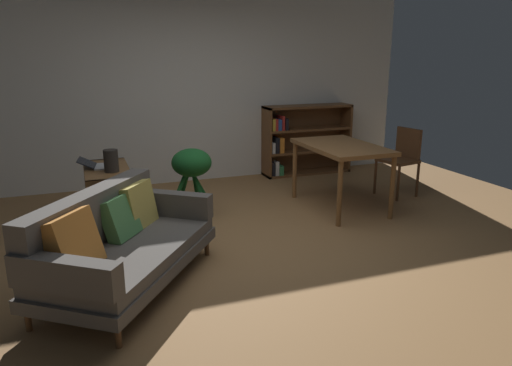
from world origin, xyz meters
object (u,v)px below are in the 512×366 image
(media_console, at_px, (109,195))
(fabric_couch, at_px, (118,241))
(bookshelf, at_px, (301,140))
(desk_speaker, at_px, (111,161))
(open_laptop, at_px, (99,165))
(potted_floor_plant, at_px, (192,173))
(dining_chair_near, at_px, (401,157))
(dining_table, at_px, (341,152))

(media_console, bearing_deg, fabric_couch, -91.32)
(fabric_couch, relative_size, bookshelf, 1.33)
(media_console, xyz_separation_m, desk_speaker, (0.05, -0.18, 0.43))
(open_laptop, bearing_deg, potted_floor_plant, -17.59)
(dining_chair_near, bearing_deg, open_laptop, 174.44)
(media_console, relative_size, dining_chair_near, 1.16)
(fabric_couch, xyz_separation_m, bookshelf, (3.04, 2.95, 0.14))
(fabric_couch, height_order, dining_chair_near, dining_chair_near)
(dining_table, bearing_deg, dining_chair_near, 11.31)
(desk_speaker, bearing_deg, media_console, 103.90)
(dining_table, distance_m, bookshelf, 1.80)
(open_laptop, height_order, dining_chair_near, dining_chair_near)
(open_laptop, bearing_deg, desk_speaker, -65.40)
(dining_chair_near, xyz_separation_m, bookshelf, (-0.73, 1.56, 0.01))
(potted_floor_plant, bearing_deg, media_console, 165.93)
(dining_chair_near, bearing_deg, dining_table, -168.69)
(open_laptop, height_order, dining_table, dining_table)
(desk_speaker, relative_size, dining_chair_near, 0.27)
(dining_table, relative_size, dining_chair_near, 1.41)
(bookshelf, bearing_deg, dining_table, -100.09)
(media_console, xyz_separation_m, potted_floor_plant, (0.91, -0.23, 0.23))
(fabric_couch, relative_size, dining_table, 1.48)
(fabric_couch, distance_m, media_console, 1.68)
(desk_speaker, xyz_separation_m, dining_table, (2.65, -0.31, -0.03))
(desk_speaker, height_order, bookshelf, bookshelf)
(desk_speaker, height_order, dining_table, desk_speaker)
(fabric_couch, distance_m, desk_speaker, 1.53)
(bookshelf, bearing_deg, desk_speaker, -153.83)
(potted_floor_plant, height_order, dining_table, potted_floor_plant)
(media_console, xyz_separation_m, bookshelf, (3.00, 1.27, 0.23))
(fabric_couch, bearing_deg, bookshelf, 44.08)
(dining_chair_near, bearing_deg, bookshelf, 115.04)
(potted_floor_plant, xyz_separation_m, dining_table, (1.78, -0.27, 0.17))
(fabric_couch, distance_m, potted_floor_plant, 1.74)
(open_laptop, distance_m, dining_table, 2.83)
(potted_floor_plant, xyz_separation_m, dining_chair_near, (2.82, -0.06, -0.01))
(dining_table, bearing_deg, bookshelf, 79.91)
(media_console, xyz_separation_m, open_laptop, (-0.08, 0.08, 0.33))
(dining_table, bearing_deg, desk_speaker, 173.28)
(potted_floor_plant, distance_m, dining_table, 1.81)
(fabric_couch, xyz_separation_m, dining_table, (2.73, 1.18, 0.31))
(open_laptop, relative_size, desk_speaker, 1.78)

